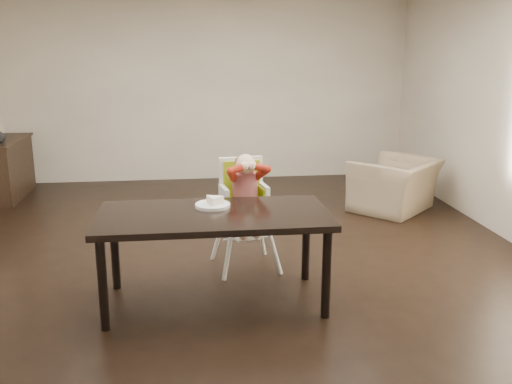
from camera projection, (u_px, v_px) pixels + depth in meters
ground at (228, 260)px, 5.51m from camera, size 7.00×7.00×0.00m
room_walls at (225, 64)px, 5.05m from camera, size 6.02×7.02×2.71m
dining_table at (214, 223)px, 4.45m from camera, size 1.80×0.90×0.75m
high_chair at (244, 188)px, 5.18m from camera, size 0.51×0.51×1.07m
plate at (213, 203)px, 4.59m from camera, size 0.37×0.37×0.08m
armchair at (396, 176)px, 7.06m from camera, size 1.16×1.15×0.87m
sideboard at (7, 169)px, 7.68m from camera, size 0.44×1.26×0.79m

